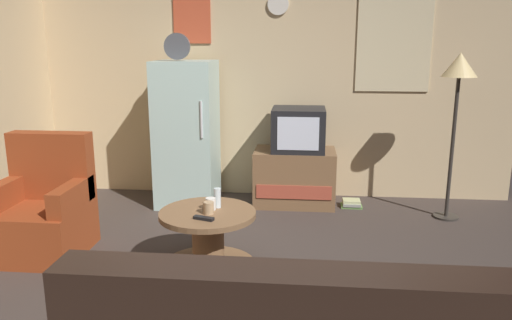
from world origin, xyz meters
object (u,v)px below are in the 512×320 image
at_px(crt_tv, 298,129).
at_px(wine_glass, 217,198).
at_px(fridge, 187,134).
at_px(standing_lamp, 459,78).
at_px(mug_ceramic_tan, 209,208).
at_px(remote_control, 204,218).
at_px(book_stack, 351,203).
at_px(mug_ceramic_white, 211,204).
at_px(coffee_table, 208,241).
at_px(tv_stand, 294,177).
at_px(armchair, 44,212).

xyz_separation_m(crt_tv, wine_glass, (-0.58, -1.55, -0.26)).
height_order(fridge, crt_tv, fridge).
bearing_deg(standing_lamp, mug_ceramic_tan, -146.05).
bearing_deg(wine_glass, remote_control, -100.62).
xyz_separation_m(crt_tv, remote_control, (-0.63, -1.82, -0.33)).
bearing_deg(book_stack, wine_glass, -127.61).
height_order(fridge, mug_ceramic_white, fridge).
bearing_deg(mug_ceramic_white, mug_ceramic_tan, -88.68).
bearing_deg(coffee_table, remote_control, -87.66).
bearing_deg(wine_glass, mug_ceramic_white, -126.74).
xyz_separation_m(crt_tv, standing_lamp, (1.47, -0.29, 0.55)).
bearing_deg(standing_lamp, wine_glass, -148.48).
height_order(mug_ceramic_white, book_stack, mug_ceramic_white).
bearing_deg(mug_ceramic_white, book_stack, 52.42).
distance_m(fridge, mug_ceramic_white, 1.63).
height_order(tv_stand, armchair, armchair).
bearing_deg(tv_stand, crt_tv, -1.72).
bearing_deg(mug_ceramic_white, fridge, 109.20).
height_order(wine_glass, armchair, armchair).
relative_size(fridge, wine_glass, 11.80).
xyz_separation_m(mug_ceramic_tan, book_stack, (1.19, 1.64, -0.47)).
height_order(coffee_table, book_stack, coffee_table).
bearing_deg(wine_glass, tv_stand, 70.42).
bearing_deg(coffee_table, book_stack, 52.79).
bearing_deg(mug_ceramic_tan, fridge, 108.24).
bearing_deg(crt_tv, remote_control, -109.18).
height_order(standing_lamp, armchair, standing_lamp).
relative_size(remote_control, armchair, 0.16).
distance_m(wine_glass, remote_control, 0.29).
distance_m(mug_ceramic_white, mug_ceramic_tan, 0.09).
height_order(armchair, book_stack, armchair).
xyz_separation_m(wine_glass, remote_control, (-0.05, -0.28, -0.06)).
bearing_deg(wine_glass, standing_lamp, 31.52).
distance_m(standing_lamp, armchair, 3.83).
bearing_deg(crt_tv, wine_glass, -110.62).
distance_m(fridge, tv_stand, 1.22).
bearing_deg(mug_ceramic_tan, book_stack, 54.08).
relative_size(fridge, standing_lamp, 1.11).
xyz_separation_m(fridge, armchair, (-0.88, -1.36, -0.42)).
xyz_separation_m(fridge, coffee_table, (0.51, -1.57, -0.52)).
distance_m(remote_control, armchair, 1.46).
distance_m(fridge, crt_tv, 1.16).
relative_size(fridge, mug_ceramic_white, 19.67).
bearing_deg(fridge, mug_ceramic_tan, -71.76).
relative_size(tv_stand, mug_ceramic_white, 9.33).
height_order(tv_stand, remote_control, tv_stand).
height_order(remote_control, armchair, armchair).
height_order(mug_ceramic_tan, armchair, armchair).
distance_m(wine_glass, mug_ceramic_tan, 0.16).
bearing_deg(remote_control, tv_stand, 89.62).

